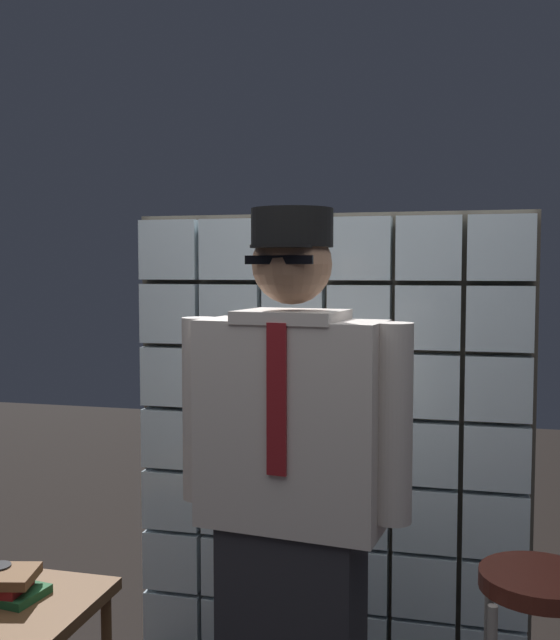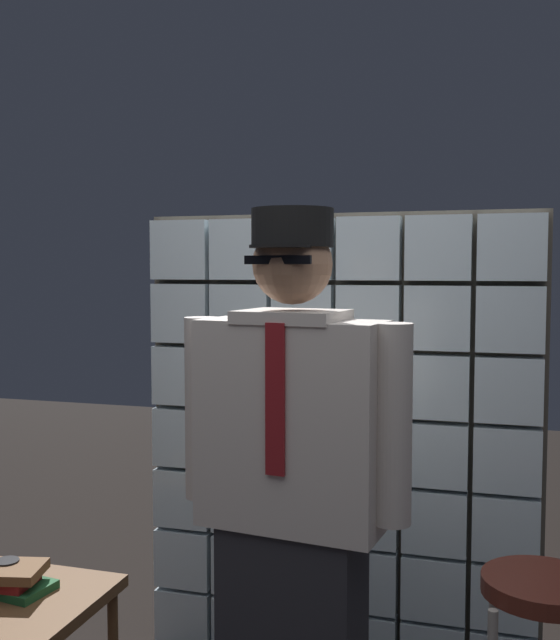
% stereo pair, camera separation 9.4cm
% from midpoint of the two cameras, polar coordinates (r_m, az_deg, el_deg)
% --- Properties ---
extents(glass_block_wall, '(1.57, 0.10, 1.83)m').
position_cam_midpoint_polar(glass_block_wall, '(2.97, 2.64, -9.66)').
color(glass_block_wall, silver).
rests_on(glass_block_wall, ground).
extents(standing_person, '(0.71, 0.33, 1.77)m').
position_cam_midpoint_polar(standing_person, '(2.22, -0.35, -13.73)').
color(standing_person, '#28282D').
rests_on(standing_person, ground).
extents(bar_stool, '(0.34, 0.34, 0.73)m').
position_cam_midpoint_polar(bar_stool, '(2.41, 18.08, -22.07)').
color(bar_stool, '#592319').
rests_on(bar_stool, ground).
extents(side_table, '(0.52, 0.52, 0.55)m').
position_cam_midpoint_polar(side_table, '(2.69, -21.05, -20.99)').
color(side_table, brown).
rests_on(side_table, ground).
extents(book_stack, '(0.27, 0.22, 0.09)m').
position_cam_midpoint_polar(book_stack, '(2.68, -21.49, -18.37)').
color(book_stack, '#1E592D').
rests_on(book_stack, side_table).
extents(coffee_mug, '(0.13, 0.08, 0.09)m').
position_cam_midpoint_polar(coffee_mug, '(2.71, -21.70, -18.01)').
color(coffee_mug, black).
rests_on(coffee_mug, side_table).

